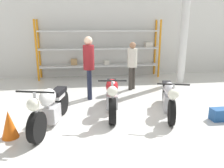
{
  "coord_description": "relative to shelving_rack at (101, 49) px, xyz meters",
  "views": [
    {
      "loc": [
        -0.75,
        -4.82,
        2.1
      ],
      "look_at": [
        0.0,
        0.4,
        0.7
      ],
      "focal_mm": 35.0,
      "sensor_mm": 36.0,
      "label": 1
    }
  ],
  "objects": [
    {
      "name": "motorcycle_silver",
      "position": [
        1.26,
        -4.19,
        -0.76
      ],
      "size": [
        0.85,
        1.94,
        0.92
      ],
      "rotation": [
        0.0,
        0.0,
        -1.85
      ],
      "color": "black",
      "rests_on": "ground_plane"
    },
    {
      "name": "traffic_cone",
      "position": [
        -2.25,
        -4.96,
        -0.91
      ],
      "size": [
        0.32,
        0.32,
        0.55
      ],
      "color": "orange",
      "rests_on": "ground_plane"
    },
    {
      "name": "shelving_rack",
      "position": [
        0.0,
        0.0,
        0.0
      ],
      "size": [
        5.02,
        0.63,
        2.36
      ],
      "color": "orange",
      "rests_on": "ground_plane"
    },
    {
      "name": "back_wall",
      "position": [
        -0.09,
        0.36,
        0.61
      ],
      "size": [
        30.0,
        0.08,
        3.6
      ],
      "color": "silver",
      "rests_on": "ground_plane"
    },
    {
      "name": "motorcycle_red",
      "position": [
        -0.11,
        -3.92,
        -0.75
      ],
      "size": [
        0.61,
        2.02,
        0.99
      ],
      "rotation": [
        0.0,
        0.0,
        -1.7
      ],
      "color": "black",
      "rests_on": "ground_plane"
    },
    {
      "name": "toolbox",
      "position": [
        2.29,
        -4.78,
        -1.05
      ],
      "size": [
        0.44,
        0.26,
        0.28
      ],
      "color": "#1E4C8C",
      "rests_on": "ground_plane"
    },
    {
      "name": "support_pillar",
      "position": [
        2.93,
        -1.31,
        0.61
      ],
      "size": [
        0.28,
        0.28,
        3.6
      ],
      "color": "silver",
      "rests_on": "ground_plane"
    },
    {
      "name": "motorcycle_white",
      "position": [
        -1.52,
        -4.55,
        -0.74
      ],
      "size": [
        0.84,
        1.94,
        0.98
      ],
      "rotation": [
        0.0,
        0.0,
        -1.83
      ],
      "color": "black",
      "rests_on": "ground_plane"
    },
    {
      "name": "ground_plane",
      "position": [
        -0.09,
        -4.22,
        -1.19
      ],
      "size": [
        30.0,
        30.0,
        0.0
      ],
      "primitive_type": "plane",
      "color": "silver"
    },
    {
      "name": "person_near_rack",
      "position": [
        0.86,
        -1.99,
        -0.25
      ],
      "size": [
        0.45,
        0.45,
        1.6
      ],
      "rotation": [
        0.0,
        0.0,
        2.39
      ],
      "color": "#38332D",
      "rests_on": "ground_plane"
    },
    {
      "name": "person_browsing",
      "position": [
        -0.62,
        -2.79,
        -0.1
      ],
      "size": [
        0.32,
        0.32,
        1.82
      ],
      "rotation": [
        0.0,
        0.0,
        3.15
      ],
      "color": "#1E2338",
      "rests_on": "ground_plane"
    }
  ]
}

